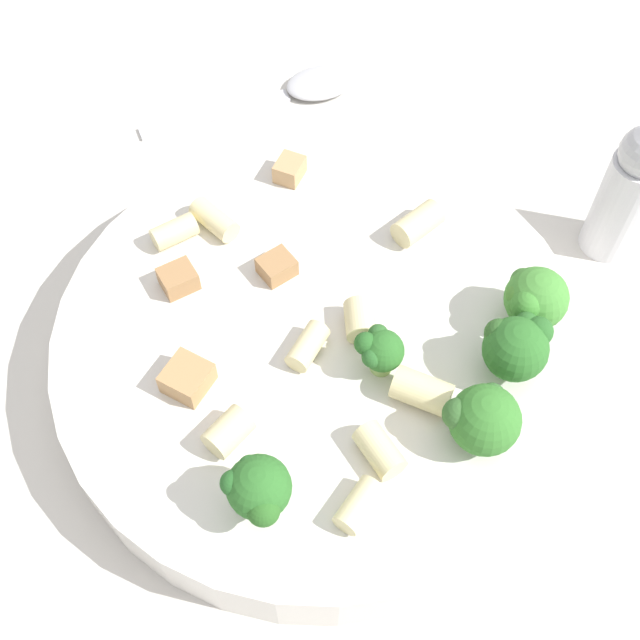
{
  "coord_description": "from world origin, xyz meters",
  "views": [
    {
      "loc": [
        0.23,
        -0.01,
        0.4
      ],
      "look_at": [
        0.0,
        0.0,
        0.05
      ],
      "focal_mm": 45.0,
      "sensor_mm": 36.0,
      "label": 1
    }
  ],
  "objects_px": {
    "rigatoni_0": "(214,220)",
    "rigatoni_3": "(380,450)",
    "broccoli_floret_1": "(516,346)",
    "broccoli_floret_2": "(483,419)",
    "rigatoni_7": "(422,391)",
    "rigatoni_1": "(228,432)",
    "broccoli_floret_0": "(380,350)",
    "chicken_chunk_0": "(178,279)",
    "rigatoni_6": "(418,224)",
    "spoon": "(294,90)",
    "pepper_shaker": "(628,192)",
    "chicken_chunk_3": "(187,378)",
    "broccoli_floret_4": "(533,295)",
    "broccoli_floret_3": "(258,489)",
    "chicken_chunk_1": "(277,267)",
    "rigatoni_2": "(360,319)",
    "rigatoni_4": "(174,232)",
    "chicken_chunk_2": "(290,169)",
    "rigatoni_5": "(359,505)",
    "pasta_bowl": "(320,346)",
    "rigatoni_8": "(308,346)"
  },
  "relations": [
    {
      "from": "broccoli_floret_4",
      "to": "rigatoni_7",
      "type": "height_order",
      "value": "broccoli_floret_4"
    },
    {
      "from": "broccoli_floret_0",
      "to": "rigatoni_4",
      "type": "bearing_deg",
      "value": -130.23
    },
    {
      "from": "rigatoni_2",
      "to": "spoon",
      "type": "relative_size",
      "value": 0.13
    },
    {
      "from": "broccoli_floret_3",
      "to": "chicken_chunk_0",
      "type": "relative_size",
      "value": 2.03
    },
    {
      "from": "pasta_bowl",
      "to": "rigatoni_2",
      "type": "xyz_separation_m",
      "value": [
        -0.0,
        0.02,
        0.02
      ]
    },
    {
      "from": "rigatoni_4",
      "to": "chicken_chunk_1",
      "type": "relative_size",
      "value": 1.38
    },
    {
      "from": "broccoli_floret_0",
      "to": "chicken_chunk_0",
      "type": "bearing_deg",
      "value": -119.18
    },
    {
      "from": "chicken_chunk_1",
      "to": "chicken_chunk_3",
      "type": "bearing_deg",
      "value": -34.61
    },
    {
      "from": "broccoli_floret_0",
      "to": "rigatoni_8",
      "type": "bearing_deg",
      "value": -106.83
    },
    {
      "from": "rigatoni_1",
      "to": "rigatoni_3",
      "type": "relative_size",
      "value": 0.87
    },
    {
      "from": "chicken_chunk_0",
      "to": "rigatoni_6",
      "type": "bearing_deg",
      "value": 102.32
    },
    {
      "from": "chicken_chunk_0",
      "to": "rigatoni_4",
      "type": "bearing_deg",
      "value": -174.23
    },
    {
      "from": "rigatoni_7",
      "to": "broccoli_floret_0",
      "type": "bearing_deg",
      "value": -135.49
    },
    {
      "from": "broccoli_floret_2",
      "to": "rigatoni_3",
      "type": "height_order",
      "value": "broccoli_floret_2"
    },
    {
      "from": "rigatoni_4",
      "to": "chicken_chunk_1",
      "type": "distance_m",
      "value": 0.06
    },
    {
      "from": "chicken_chunk_3",
      "to": "pepper_shaker",
      "type": "xyz_separation_m",
      "value": [
        -0.11,
        0.26,
        0.0
      ]
    },
    {
      "from": "rigatoni_2",
      "to": "spoon",
      "type": "xyz_separation_m",
      "value": [
        -0.23,
        -0.03,
        -0.04
      ]
    },
    {
      "from": "broccoli_floret_4",
      "to": "rigatoni_5",
      "type": "xyz_separation_m",
      "value": [
        0.1,
        -0.1,
        -0.01
      ]
    },
    {
      "from": "chicken_chunk_3",
      "to": "rigatoni_8",
      "type": "bearing_deg",
      "value": 104.04
    },
    {
      "from": "chicken_chunk_3",
      "to": "rigatoni_7",
      "type": "bearing_deg",
      "value": 82.56
    },
    {
      "from": "broccoli_floret_1",
      "to": "rigatoni_3",
      "type": "height_order",
      "value": "broccoli_floret_1"
    },
    {
      "from": "broccoli_floret_1",
      "to": "broccoli_floret_2",
      "type": "relative_size",
      "value": 1.0
    },
    {
      "from": "broccoli_floret_2",
      "to": "broccoli_floret_4",
      "type": "height_order",
      "value": "same"
    },
    {
      "from": "broccoli_floret_2",
      "to": "rigatoni_2",
      "type": "relative_size",
      "value": 1.82
    },
    {
      "from": "rigatoni_0",
      "to": "rigatoni_3",
      "type": "xyz_separation_m",
      "value": [
        0.15,
        0.08,
        0.0
      ]
    },
    {
      "from": "rigatoni_3",
      "to": "chicken_chunk_1",
      "type": "distance_m",
      "value": 0.12
    },
    {
      "from": "rigatoni_0",
      "to": "chicken_chunk_3",
      "type": "height_order",
      "value": "same"
    },
    {
      "from": "broccoli_floret_2",
      "to": "chicken_chunk_1",
      "type": "relative_size",
      "value": 2.05
    },
    {
      "from": "broccoli_floret_0",
      "to": "pepper_shaker",
      "type": "bearing_deg",
      "value": 123.35
    },
    {
      "from": "rigatoni_0",
      "to": "rigatoni_6",
      "type": "relative_size",
      "value": 1.03
    },
    {
      "from": "broccoli_floret_0",
      "to": "rigatoni_1",
      "type": "relative_size",
      "value": 1.25
    },
    {
      "from": "broccoli_floret_3",
      "to": "spoon",
      "type": "relative_size",
      "value": 0.24
    },
    {
      "from": "rigatoni_0",
      "to": "broccoli_floret_1",
      "type": "bearing_deg",
      "value": 55.79
    },
    {
      "from": "rigatoni_0",
      "to": "spoon",
      "type": "distance_m",
      "value": 0.17
    },
    {
      "from": "rigatoni_0",
      "to": "pepper_shaker",
      "type": "xyz_separation_m",
      "value": [
        -0.0,
        0.24,
        0.0
      ]
    },
    {
      "from": "pasta_bowl",
      "to": "spoon",
      "type": "relative_size",
      "value": 1.78
    },
    {
      "from": "broccoli_floret_3",
      "to": "chicken_chunk_1",
      "type": "xyz_separation_m",
      "value": [
        -0.14,
        0.01,
        -0.02
      ]
    },
    {
      "from": "rigatoni_3",
      "to": "pepper_shaker",
      "type": "distance_m",
      "value": 0.22
    },
    {
      "from": "chicken_chunk_2",
      "to": "spoon",
      "type": "height_order",
      "value": "chicken_chunk_2"
    },
    {
      "from": "broccoli_floret_4",
      "to": "spoon",
      "type": "bearing_deg",
      "value": -152.82
    },
    {
      "from": "broccoli_floret_2",
      "to": "spoon",
      "type": "distance_m",
      "value": 0.31
    },
    {
      "from": "rigatoni_1",
      "to": "rigatoni_7",
      "type": "relative_size",
      "value": 0.77
    },
    {
      "from": "chicken_chunk_2",
      "to": "rigatoni_5",
      "type": "bearing_deg",
      "value": 6.39
    },
    {
      "from": "rigatoni_3",
      "to": "rigatoni_7",
      "type": "distance_m",
      "value": 0.04
    },
    {
      "from": "pasta_bowl",
      "to": "broccoli_floret_2",
      "type": "height_order",
      "value": "broccoli_floret_2"
    },
    {
      "from": "rigatoni_0",
      "to": "rigatoni_4",
      "type": "distance_m",
      "value": 0.02
    },
    {
      "from": "rigatoni_4",
      "to": "chicken_chunk_1",
      "type": "height_order",
      "value": "rigatoni_4"
    },
    {
      "from": "pasta_bowl",
      "to": "chicken_chunk_1",
      "type": "relative_size",
      "value": 15.54
    },
    {
      "from": "pasta_bowl",
      "to": "pepper_shaker",
      "type": "height_order",
      "value": "pepper_shaker"
    },
    {
      "from": "pasta_bowl",
      "to": "broccoli_floret_2",
      "type": "relative_size",
      "value": 7.57
    }
  ]
}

